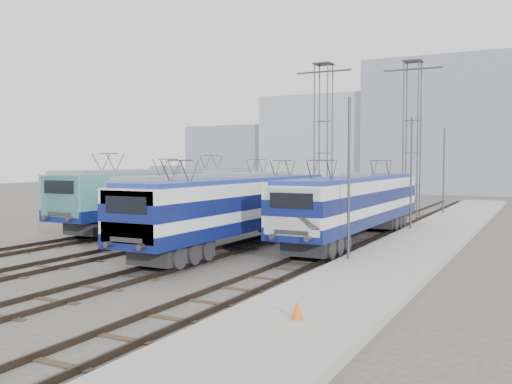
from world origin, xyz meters
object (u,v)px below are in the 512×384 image
object	(u,v)px
mast_front	(349,182)
locomotive_far_left	(165,191)
safety_cone	(297,310)
mast_mid	(411,175)
locomotive_center_right	(238,204)
catenary_tower_west	(323,132)
catenary_tower_east	(412,132)
locomotive_center_left	(217,196)
mast_rear	(444,172)
locomotive_far_right	(355,201)

from	to	relation	value
mast_front	locomotive_far_left	bearing A→B (deg)	151.95
mast_front	safety_cone	world-z (taller)	mast_front
mast_front	mast_mid	world-z (taller)	same
locomotive_center_right	catenary_tower_west	xyz separation A→B (m)	(-2.25, 18.00, 4.43)
locomotive_far_left	catenary_tower_east	size ratio (longest dim) A/B	1.57
locomotive_center_left	catenary_tower_east	xyz separation A→B (m)	(8.75, 14.60, 4.45)
locomotive_center_right	mast_rear	size ratio (longest dim) A/B	2.46
mast_mid	safety_cone	xyz separation A→B (m)	(1.70, -21.41, -2.96)
catenary_tower_west	mast_front	distance (m)	22.00
mast_rear	locomotive_far_left	bearing A→B (deg)	-134.14
locomotive_far_right	mast_mid	distance (m)	5.69
mast_mid	mast_front	bearing A→B (deg)	-90.00
mast_front	locomotive_center_left	bearing A→B (deg)	145.72
catenary_tower_west	safety_cone	world-z (taller)	catenary_tower_west
catenary_tower_east	safety_cone	bearing A→B (deg)	-83.10
locomotive_center_left	catenary_tower_west	bearing A→B (deg)	79.88
locomotive_center_left	safety_cone	xyz separation A→B (m)	(12.55, -16.80, -1.65)
locomotive_center_right	safety_cone	world-z (taller)	locomotive_center_right
locomotive_far_left	safety_cone	size ratio (longest dim) A/B	38.82
locomotive_center_left	mast_mid	xyz separation A→B (m)	(10.85, 4.60, 1.31)
locomotive_center_right	mast_front	size ratio (longest dim) A/B	2.46
catenary_tower_west	locomotive_far_left	bearing A→B (deg)	-119.73
locomotive_center_right	locomotive_far_right	world-z (taller)	locomotive_far_right
locomotive_far_right	mast_front	xyz separation A→B (m)	(1.85, -6.77, 1.29)
catenary_tower_east	mast_front	distance (m)	22.32
mast_mid	locomotive_far_left	bearing A→B (deg)	-166.03
catenary_tower_east	locomotive_center_right	bearing A→B (deg)	-102.00
locomotive_center_right	mast_front	xyz separation A→B (m)	(6.35, -2.00, 1.29)
locomotive_center_right	safety_cone	size ratio (longest dim) A/B	35.46
locomotive_center_left	locomotive_far_right	world-z (taller)	locomotive_center_left
locomotive_far_right	safety_cone	size ratio (longest dim) A/B	35.52
safety_cone	locomotive_far_left	bearing A→B (deg)	134.11
locomotive_far_right	locomotive_far_left	bearing A→B (deg)	174.05
locomotive_center_left	catenary_tower_west	size ratio (longest dim) A/B	1.46
mast_rear	safety_cone	world-z (taller)	mast_rear
catenary_tower_east	mast_rear	xyz separation A→B (m)	(2.10, 2.00, -3.14)
locomotive_center_left	locomotive_far_right	bearing A→B (deg)	-3.96
locomotive_center_left	locomotive_center_right	size ratio (longest dim) A/B	1.02
safety_cone	catenary_tower_west	bearing A→B (deg)	109.30
locomotive_center_left	mast_rear	bearing A→B (deg)	56.84
mast_front	mast_rear	distance (m)	24.00
mast_rear	safety_cone	distance (m)	33.58
locomotive_far_left	locomotive_center_left	bearing A→B (deg)	-9.89
locomotive_far_right	catenary_tower_east	size ratio (longest dim) A/B	1.44
locomotive_center_left	mast_mid	bearing A→B (deg)	22.99
locomotive_far_left	locomotive_far_right	xyz separation A→B (m)	(13.50, -1.41, -0.13)
locomotive_center_left	mast_front	xyz separation A→B (m)	(10.85, -7.40, 1.31)
locomotive_far_left	locomotive_far_right	world-z (taller)	locomotive_far_left
locomotive_far_right	mast_rear	bearing A→B (deg)	83.87
catenary_tower_west	mast_rear	bearing A→B (deg)	24.94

